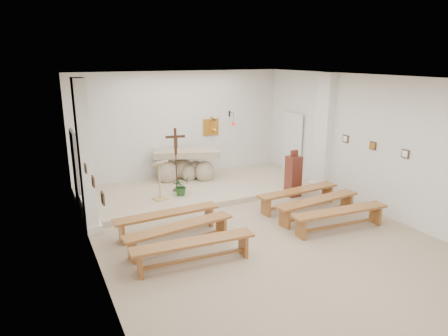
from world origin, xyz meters
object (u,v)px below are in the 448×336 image
bench_left_front (167,218)px  lectern (160,180)px  bench_right_third (340,215)px  bench_left_third (194,247)px  bench_left_second (179,231)px  crucifix_stand (176,155)px  donation_pedestal (293,176)px  bench_right_front (298,194)px  altar (186,167)px  bench_right_second (318,204)px

bench_left_front → lectern: bearing=75.4°
bench_left_front → bench_right_third: same height
lectern → bench_right_third: size_ratio=0.46×
bench_left_front → bench_right_third: bearing=-25.9°
bench_left_third → bench_left_second: bearing=93.9°
crucifix_stand → bench_left_front: crucifix_stand is taller
donation_pedestal → bench_left_second: 4.42m
bench_right_front → bench_right_third: size_ratio=1.00×
altar → lectern: size_ratio=1.95×
donation_pedestal → bench_left_front: donation_pedestal is taller
bench_left_front → bench_right_second: same height
bench_right_front → bench_left_second: same height
altar → donation_pedestal: size_ratio=1.60×
bench_right_front → bench_left_third: bearing=-160.0°
crucifix_stand → bench_left_second: 3.45m
crucifix_stand → donation_pedestal: bearing=-17.7°
bench_left_front → bench_right_second: size_ratio=0.99×
bench_right_second → bench_left_third: 3.74m
bench_left_front → crucifix_stand: bearing=63.7°
lectern → bench_right_front: lectern is taller
lectern → crucifix_stand: size_ratio=0.61×
bench_right_front → bench_left_third: 3.99m
donation_pedestal → bench_left_third: 4.79m
crucifix_stand → bench_right_second: (2.58, -3.18, -0.83)m
altar → bench_left_front: bearing=-97.3°
bench_left_front → bench_right_front: 3.65m
donation_pedestal → bench_left_second: (-4.09, -1.67, -0.22)m
altar → bench_right_front: altar is taller
lectern → donation_pedestal: (3.68, -0.99, -0.10)m
donation_pedestal → bench_left_front: (-4.09, -0.86, -0.22)m
bench_right_front → bench_left_third: same height
lectern → bench_left_front: 1.92m
altar → bench_left_third: altar is taller
lectern → bench_right_third: 4.75m
lectern → bench_right_third: bearing=-64.0°
lectern → crucifix_stand: crucifix_stand is taller
bench_left_front → bench_right_second: (3.65, -0.81, 0.00)m
bench_left_third → bench_left_front: bearing=93.9°
bench_left_second → bench_right_second: bearing=-7.6°
crucifix_stand → bench_left_front: bearing=-105.5°
donation_pedestal → lectern: bearing=163.2°
lectern → bench_left_second: bearing=-115.9°
lectern → crucifix_stand: bearing=21.1°
bench_left_front → bench_left_third: bearing=-92.0°
altar → bench_right_third: altar is taller
bench_left_second → bench_right_third: same height
donation_pedestal → bench_left_second: size_ratio=0.56×
lectern → bench_right_second: size_ratio=0.46×
lectern → donation_pedestal: size_ratio=0.82×
altar → bench_left_third: (-1.73, -4.91, -0.17)m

